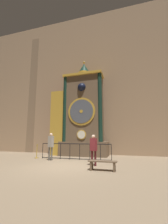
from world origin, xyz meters
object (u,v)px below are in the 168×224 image
object	(u,v)px
clock_tower	(79,115)
visitor_bench	(103,164)
visitor_far	(94,147)
stanchion_post	(37,154)
visitor_near	(51,144)

from	to	relation	value
clock_tower	visitor_bench	bearing A→B (deg)	-60.95
visitor_far	visitor_bench	world-z (taller)	visitor_far
clock_tower	stanchion_post	xyz separation A→B (m)	(-2.48, -2.33, -3.11)
clock_tower	visitor_bench	world-z (taller)	clock_tower
visitor_near	visitor_bench	bearing A→B (deg)	-14.76
clock_tower	stanchion_post	world-z (taller)	clock_tower
visitor_far	stanchion_post	bearing A→B (deg)	172.63
clock_tower	visitor_near	distance (m)	3.95
stanchion_post	visitor_bench	world-z (taller)	stanchion_post
visitor_far	stanchion_post	size ratio (longest dim) A/B	1.65
clock_tower	visitor_far	xyz separation A→B (m)	(2.17, -4.07, -2.46)
clock_tower	visitor_far	size ratio (longest dim) A/B	5.11
visitor_near	stanchion_post	distance (m)	1.80
visitor_near	clock_tower	bearing A→B (deg)	85.57
visitor_bench	visitor_near	bearing A→B (deg)	151.39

